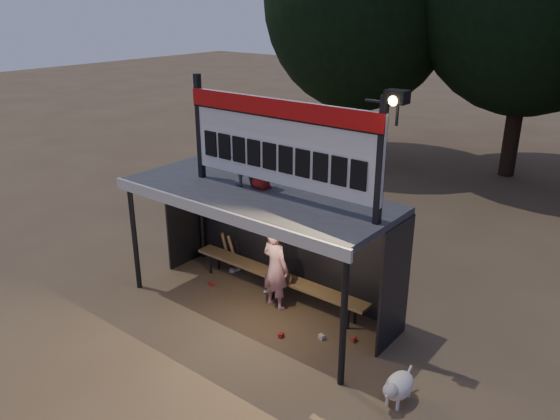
# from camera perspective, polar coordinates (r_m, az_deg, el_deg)

# --- Properties ---
(ground) EXTENTS (80.00, 80.00, 0.00)m
(ground) POSITION_cam_1_polar(r_m,az_deg,el_deg) (10.48, -2.25, -10.12)
(ground) COLOR brown
(ground) RESTS_ON ground
(player) EXTENTS (0.63, 0.45, 1.63)m
(player) POSITION_cam_1_polar(r_m,az_deg,el_deg) (10.11, -0.48, -6.06)
(player) COLOR white
(player) RESTS_ON ground
(child_a) EXTENTS (0.59, 0.58, 0.96)m
(child_a) POSITION_cam_1_polar(r_m,az_deg,el_deg) (9.70, -3.94, 5.31)
(child_a) COLOR slate
(child_a) RESTS_ON dugout_shelter
(child_b) EXTENTS (0.57, 0.44, 1.03)m
(child_b) POSITION_cam_1_polar(r_m,az_deg,el_deg) (9.51, -1.98, 5.27)
(child_b) COLOR maroon
(child_b) RESTS_ON dugout_shelter
(dugout_shelter) EXTENTS (5.10, 2.08, 2.32)m
(dugout_shelter) POSITION_cam_1_polar(r_m,az_deg,el_deg) (9.83, -1.48, -0.29)
(dugout_shelter) COLOR #38383A
(dugout_shelter) RESTS_ON ground
(scoreboard_assembly) EXTENTS (4.10, 0.27, 1.99)m
(scoreboard_assembly) POSITION_cam_1_polar(r_m,az_deg,el_deg) (8.86, 0.17, 7.35)
(scoreboard_assembly) COLOR black
(scoreboard_assembly) RESTS_ON dugout_shelter
(bench) EXTENTS (4.00, 0.35, 0.48)m
(bench) POSITION_cam_1_polar(r_m,az_deg,el_deg) (10.63, -0.35, -6.92)
(bench) COLOR olive
(bench) RESTS_ON ground
(dog) EXTENTS (0.36, 0.81, 0.49)m
(dog) POSITION_cam_1_polar(r_m,az_deg,el_deg) (8.34, 12.24, -17.58)
(dog) COLOR white
(dog) RESTS_ON ground
(bats) EXTENTS (0.48, 0.33, 0.84)m
(bats) POSITION_cam_1_polar(r_m,az_deg,el_deg) (11.65, -4.95, -4.40)
(bats) COLOR olive
(bats) RESTS_ON ground
(litter) EXTENTS (3.45, 1.45, 0.08)m
(litter) POSITION_cam_1_polar(r_m,az_deg,el_deg) (10.59, -1.30, -9.50)
(litter) COLOR #A7241C
(litter) RESTS_ON ground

